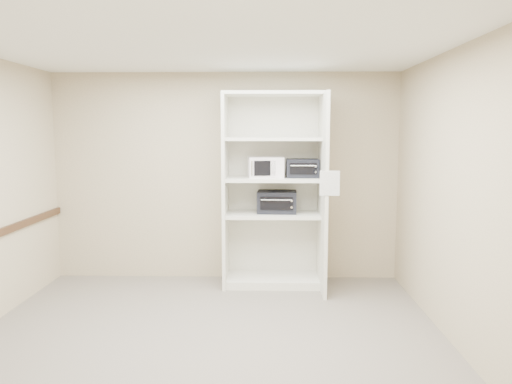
{
  "coord_description": "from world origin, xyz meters",
  "views": [
    {
      "loc": [
        0.55,
        -4.51,
        1.94
      ],
      "look_at": [
        0.41,
        1.37,
        1.23
      ],
      "focal_mm": 35.0,
      "sensor_mm": 36.0,
      "label": 1
    }
  ],
  "objects_px": {
    "toaster_oven_upper": "(302,168)",
    "toaster_oven_lower": "(277,202)",
    "shelving_unit": "(277,196)",
    "microwave": "(265,167)"
  },
  "relations": [
    {
      "from": "shelving_unit",
      "to": "toaster_oven_lower",
      "type": "xyz_separation_m",
      "value": [
        0.0,
        0.06,
        -0.07
      ]
    },
    {
      "from": "shelving_unit",
      "to": "toaster_oven_upper",
      "type": "height_order",
      "value": "shelving_unit"
    },
    {
      "from": "toaster_oven_upper",
      "to": "toaster_oven_lower",
      "type": "bearing_deg",
      "value": 176.91
    },
    {
      "from": "toaster_oven_upper",
      "to": "toaster_oven_lower",
      "type": "height_order",
      "value": "toaster_oven_upper"
    },
    {
      "from": "shelving_unit",
      "to": "toaster_oven_lower",
      "type": "relative_size",
      "value": 4.94
    },
    {
      "from": "shelving_unit",
      "to": "toaster_oven_upper",
      "type": "distance_m",
      "value": 0.48
    },
    {
      "from": "microwave",
      "to": "toaster_oven_lower",
      "type": "distance_m",
      "value": 0.47
    },
    {
      "from": "toaster_oven_upper",
      "to": "toaster_oven_lower",
      "type": "relative_size",
      "value": 0.82
    },
    {
      "from": "shelving_unit",
      "to": "toaster_oven_upper",
      "type": "xyz_separation_m",
      "value": [
        0.32,
        0.03,
        0.35
      ]
    },
    {
      "from": "shelving_unit",
      "to": "microwave",
      "type": "relative_size",
      "value": 5.67
    }
  ]
}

